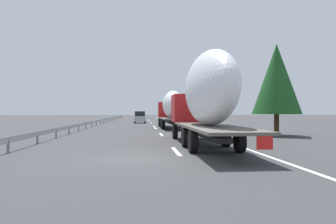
% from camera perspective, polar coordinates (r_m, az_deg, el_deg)
% --- Properties ---
extents(ground_plane, '(260.00, 260.00, 0.00)m').
position_cam_1_polar(ground_plane, '(52.92, -5.08, -2.00)').
color(ground_plane, '#38383A').
extents(lane_stripe_0, '(3.20, 0.20, 0.01)m').
position_cam_1_polar(lane_stripe_0, '(15.10, 1.49, -7.16)').
color(lane_stripe_0, white).
rests_on(lane_stripe_0, ground_plane).
extents(lane_stripe_1, '(3.20, 0.20, 0.01)m').
position_cam_1_polar(lane_stripe_1, '(25.91, -1.22, -4.14)').
color(lane_stripe_1, white).
rests_on(lane_stripe_1, ground_plane).
extents(lane_stripe_2, '(3.20, 0.20, 0.01)m').
position_cam_1_polar(lane_stripe_2, '(35.84, -2.26, -2.98)').
color(lane_stripe_2, white).
rests_on(lane_stripe_2, ground_plane).
extents(lane_stripe_3, '(3.20, 0.20, 0.01)m').
position_cam_1_polar(lane_stripe_3, '(40.00, -2.54, -2.66)').
color(lane_stripe_3, white).
rests_on(lane_stripe_3, ground_plane).
extents(lane_stripe_4, '(3.20, 0.20, 0.01)m').
position_cam_1_polar(lane_stripe_4, '(53.26, -3.14, -1.98)').
color(lane_stripe_4, white).
rests_on(lane_stripe_4, ground_plane).
extents(lane_stripe_5, '(3.20, 0.20, 0.01)m').
position_cam_1_polar(lane_stripe_5, '(66.50, -3.51, -1.58)').
color(lane_stripe_5, white).
rests_on(lane_stripe_5, ground_plane).
extents(lane_stripe_6, '(3.20, 0.20, 0.01)m').
position_cam_1_polar(lane_stripe_6, '(74.46, -3.66, -1.40)').
color(lane_stripe_6, white).
rests_on(lane_stripe_6, ground_plane).
extents(edge_line_right, '(110.00, 0.20, 0.01)m').
position_cam_1_polar(edge_line_right, '(58.16, 0.36, -1.81)').
color(edge_line_right, white).
rests_on(edge_line_right, ground_plane).
extents(truck_lead, '(12.22, 2.55, 4.18)m').
position_cam_1_polar(truck_lead, '(35.48, 0.68, 0.86)').
color(truck_lead, '#B21919').
rests_on(truck_lead, ground_plane).
extents(truck_trailing, '(14.29, 2.55, 4.97)m').
position_cam_1_polar(truck_trailing, '(17.07, 6.83, 2.95)').
color(truck_trailing, '#B21919').
rests_on(truck_trailing, ground_plane).
extents(car_red_compact, '(4.03, 1.83, 1.79)m').
position_cam_1_polar(car_red_compact, '(96.59, -5.01, -0.53)').
color(car_red_compact, red).
rests_on(car_red_compact, ground_plane).
extents(car_silver_hatch, '(4.20, 1.90, 1.97)m').
position_cam_1_polar(car_silver_hatch, '(52.73, -5.15, -0.95)').
color(car_silver_hatch, '#ADB2B7').
rests_on(car_silver_hatch, ground_plane).
extents(road_sign, '(0.10, 0.90, 3.11)m').
position_cam_1_polar(road_sign, '(54.85, 1.94, 0.32)').
color(road_sign, gray).
rests_on(road_sign, ground_plane).
extents(tree_0, '(2.92, 2.92, 6.59)m').
position_cam_1_polar(tree_0, '(103.26, 0.99, 1.19)').
color(tree_0, '#472D19').
rests_on(tree_0, ground_plane).
extents(tree_1, '(2.77, 2.77, 6.99)m').
position_cam_1_polar(tree_1, '(86.31, 3.76, 1.71)').
color(tree_1, '#472D19').
rests_on(tree_1, ground_plane).
extents(tree_2, '(3.84, 3.84, 7.30)m').
position_cam_1_polar(tree_2, '(26.36, 19.18, 5.70)').
color(tree_2, '#472D19').
rests_on(tree_2, ground_plane).
extents(guardrail_median, '(94.00, 0.10, 0.76)m').
position_cam_1_polar(guardrail_median, '(56.23, -11.20, -1.29)').
color(guardrail_median, '#9EA0A5').
rests_on(guardrail_median, ground_plane).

